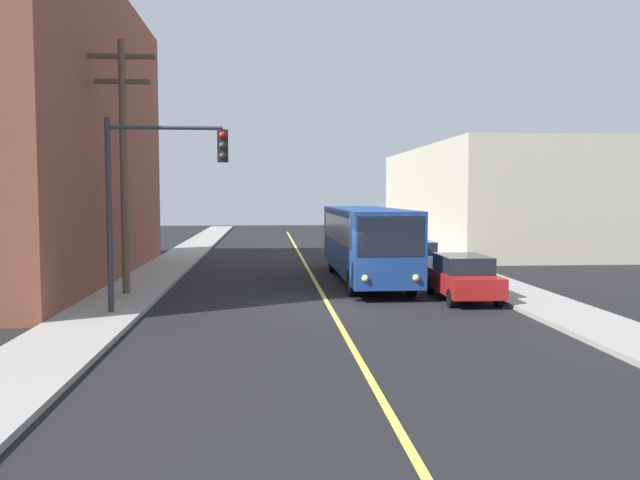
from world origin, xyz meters
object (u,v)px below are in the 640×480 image
object	(u,v)px
parked_car_white	(415,257)
fire_hydrant	(462,265)
parked_car_red	(463,277)
traffic_signal_left_corner	(159,178)
utility_pole_near	(124,155)
city_bus	(365,240)

from	to	relation	value
parked_car_white	fire_hydrant	xyz separation A→B (m)	(1.96, -1.07, -0.26)
parked_car_red	traffic_signal_left_corner	bearing A→B (deg)	-167.86
parked_car_white	traffic_signal_left_corner	distance (m)	14.58
traffic_signal_left_corner	parked_car_white	bearing A→B (deg)	43.36
traffic_signal_left_corner	fire_hydrant	distance (m)	15.46
parked_car_white	utility_pole_near	size ratio (longest dim) A/B	0.48
parked_car_white	traffic_signal_left_corner	xyz separation A→B (m)	(-10.30, -9.72, 3.46)
parked_car_red	fire_hydrant	size ratio (longest dim) A/B	5.27
parked_car_red	parked_car_white	xyz separation A→B (m)	(-0.03, 7.50, 0.00)
city_bus	utility_pole_near	size ratio (longest dim) A/B	1.32
traffic_signal_left_corner	parked_car_red	bearing A→B (deg)	12.14
parked_car_red	traffic_signal_left_corner	size ratio (longest dim) A/B	0.74
city_bus	parked_car_red	bearing A→B (deg)	-63.33
city_bus	fire_hydrant	bearing A→B (deg)	12.43
parked_car_red	utility_pole_near	bearing A→B (deg)	171.89
parked_car_red	parked_car_white	world-z (taller)	same
city_bus	traffic_signal_left_corner	bearing A→B (deg)	-134.94
parked_car_white	fire_hydrant	world-z (taller)	parked_car_white
city_bus	parked_car_white	world-z (taller)	city_bus
parked_car_white	utility_pole_near	distance (m)	14.19
parked_car_red	traffic_signal_left_corner	world-z (taller)	traffic_signal_left_corner
parked_car_white	city_bus	bearing A→B (deg)	-142.02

